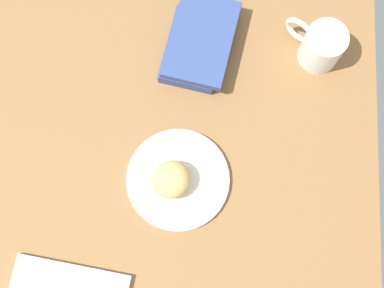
# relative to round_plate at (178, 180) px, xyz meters

# --- Properties ---
(dining_table) EXTENTS (1.10, 0.90, 0.04)m
(dining_table) POSITION_rel_round_plate_xyz_m (-0.01, -0.01, -0.03)
(dining_table) COLOR olive
(dining_table) RESTS_ON ground
(round_plate) EXTENTS (0.23, 0.23, 0.01)m
(round_plate) POSITION_rel_round_plate_xyz_m (0.00, 0.00, 0.00)
(round_plate) COLOR silver
(round_plate) RESTS_ON dining_table
(scone_pastry) EXTENTS (0.12, 0.12, 0.06)m
(scone_pastry) POSITION_rel_round_plate_xyz_m (0.01, -0.01, 0.04)
(scone_pastry) COLOR #D9B567
(scone_pastry) RESTS_ON round_plate
(book_stack) EXTENTS (0.24, 0.18, 0.05)m
(book_stack) POSITION_rel_round_plate_xyz_m (-0.31, 0.03, 0.02)
(book_stack) COLOR #33477F
(book_stack) RESTS_ON dining_table
(coffee_mug) EXTENTS (0.11, 0.13, 0.10)m
(coffee_mug) POSITION_rel_round_plate_xyz_m (-0.31, 0.30, 0.05)
(coffee_mug) COLOR white
(coffee_mug) RESTS_ON dining_table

